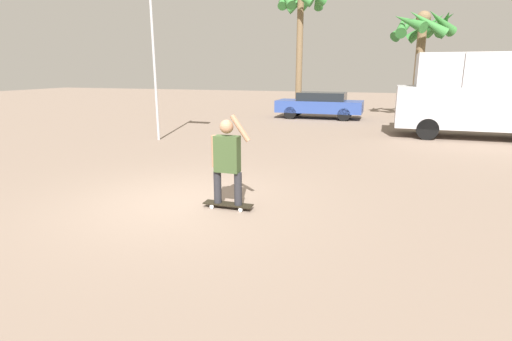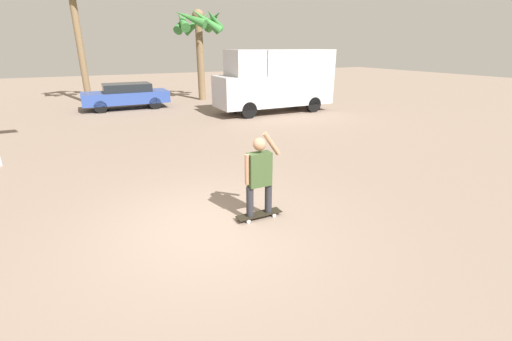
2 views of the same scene
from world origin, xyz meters
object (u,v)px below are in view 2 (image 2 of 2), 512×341
at_px(skateboard, 259,214).
at_px(palm_tree_near_van, 199,26).
at_px(parked_car_blue, 126,95).
at_px(person_skateboarder, 259,172).
at_px(camper_van, 277,79).

bearing_deg(skateboard, palm_tree_near_van, 75.70).
relative_size(skateboard, parked_car_blue, 0.21).
height_order(person_skateboarder, palm_tree_near_van, palm_tree_near_van).
height_order(skateboard, parked_car_blue, parked_car_blue).
bearing_deg(skateboard, camper_van, 58.82).
bearing_deg(camper_van, person_skateboarder, -121.18).
height_order(skateboard, camper_van, camper_van).
distance_m(person_skateboarder, palm_tree_near_van, 16.72).
distance_m(camper_van, parked_car_blue, 8.15).
bearing_deg(camper_van, parked_car_blue, 146.55).
height_order(camper_van, palm_tree_near_van, palm_tree_near_van).
xyz_separation_m(camper_van, palm_tree_near_van, (-2.01, 5.86, 2.67)).
bearing_deg(person_skateboarder, skateboard, 0.00).
height_order(parked_car_blue, palm_tree_near_van, palm_tree_near_van).
height_order(skateboard, person_skateboarder, person_skateboarder).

